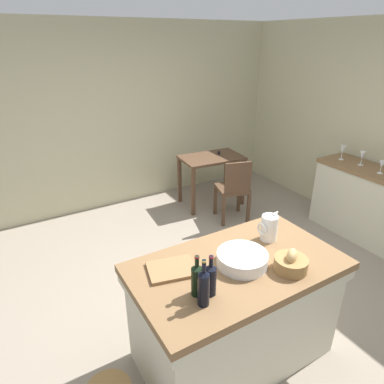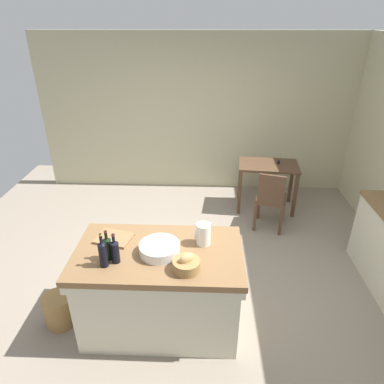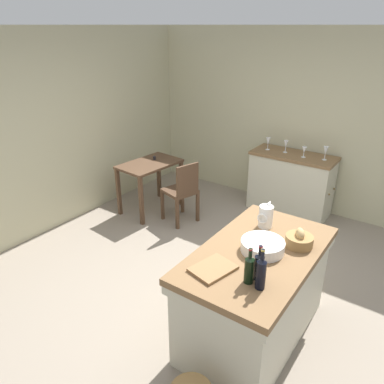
{
  "view_description": "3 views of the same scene",
  "coord_description": "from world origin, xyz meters",
  "views": [
    {
      "loc": [
        -1.58,
        -2.16,
        2.36
      ],
      "look_at": [
        -0.01,
        0.49,
        0.95
      ],
      "focal_mm": 31.81,
      "sensor_mm": 36.0,
      "label": 1
    },
    {
      "loc": [
        0.11,
        -3.07,
        2.76
      ],
      "look_at": [
        -0.02,
        0.36,
        0.99
      ],
      "focal_mm": 31.73,
      "sensor_mm": 36.0,
      "label": 2
    },
    {
      "loc": [
        -2.74,
        -1.67,
        2.6
      ],
      "look_at": [
        0.21,
        0.41,
        0.98
      ],
      "focal_mm": 34.86,
      "sensor_mm": 36.0,
      "label": 3
    }
  ],
  "objects": [
    {
      "name": "wicker_hamper",
      "position": [
        -1.31,
        -0.66,
        0.17
      ],
      "size": [
        0.3,
        0.3,
        0.33
      ],
      "primitive_type": "cylinder",
      "color": "olive",
      "rests_on": "ground"
    },
    {
      "name": "island_table",
      "position": [
        -0.29,
        -0.62,
        0.48
      ],
      "size": [
        1.52,
        0.87,
        0.89
      ],
      "color": "brown",
      "rests_on": "ground"
    },
    {
      "name": "pitcher",
      "position": [
        0.11,
        -0.49,
        1.0
      ],
      "size": [
        0.17,
        0.13,
        0.25
      ],
      "color": "white",
      "rests_on": "island_table"
    },
    {
      "name": "ground_plane",
      "position": [
        0.0,
        0.0,
        0.0
      ],
      "size": [
        6.76,
        6.76,
        0.0
      ],
      "primitive_type": "plane",
      "color": "gray"
    },
    {
      "name": "wine_bottle_amber",
      "position": [
        -0.7,
        -0.74,
        1.01
      ],
      "size": [
        0.07,
        0.07,
        0.28
      ],
      "color": "black",
      "rests_on": "island_table"
    },
    {
      "name": "wooden_chair",
      "position": [
        1.06,
        1.17,
        0.49
      ],
      "size": [
        0.5,
        0.5,
        0.9
      ],
      "color": "#513826",
      "rests_on": "ground"
    },
    {
      "name": "wall_back",
      "position": [
        0.0,
        2.6,
        1.3
      ],
      "size": [
        5.32,
        0.12,
        2.6
      ],
      "primitive_type": "cube",
      "color": "#B7B28E",
      "rests_on": "ground"
    },
    {
      "name": "wash_bowl",
      "position": [
        -0.27,
        -0.64,
        0.94
      ],
      "size": [
        0.36,
        0.36,
        0.09
      ],
      "primitive_type": "cylinder",
      "color": "white",
      "rests_on": "island_table"
    },
    {
      "name": "bread_basket",
      "position": [
        -0.02,
        -0.86,
        0.95
      ],
      "size": [
        0.23,
        0.23,
        0.16
      ],
      "color": "olive",
      "rests_on": "island_table"
    },
    {
      "name": "wine_bottle_dark",
      "position": [
        -0.63,
        -0.78,
        1.01
      ],
      "size": [
        0.07,
        0.07,
        0.28
      ],
      "color": "black",
      "rests_on": "island_table"
    },
    {
      "name": "writing_desk",
      "position": [
        1.1,
        1.8,
        0.63
      ],
      "size": [
        0.95,
        0.64,
        0.81
      ],
      "color": "#513826",
      "rests_on": "ground"
    },
    {
      "name": "cutting_board",
      "position": [
        -0.73,
        -0.45,
        0.91
      ],
      "size": [
        0.37,
        0.31,
        0.02
      ],
      "primitive_type": "cube",
      "rotation": [
        0.0,
        0.0,
        -0.23
      ],
      "color": "olive",
      "rests_on": "island_table"
    },
    {
      "name": "wine_bottle_green",
      "position": [
        -0.72,
        -0.84,
        1.02
      ],
      "size": [
        0.07,
        0.07,
        0.32
      ],
      "color": "black",
      "rests_on": "island_table"
    }
  ]
}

